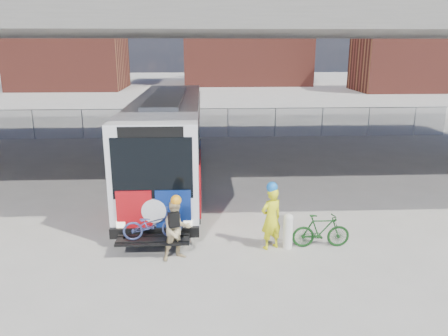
{
  "coord_description": "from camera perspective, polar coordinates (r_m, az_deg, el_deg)",
  "views": [
    {
      "loc": [
        -0.59,
        -15.08,
        5.62
      ],
      "look_at": [
        0.12,
        -0.86,
        1.6
      ],
      "focal_mm": 35.0,
      "sensor_mm": 36.0,
      "label": 1
    }
  ],
  "objects": [
    {
      "name": "bus",
      "position": [
        18.1,
        -7.28,
        4.45
      ],
      "size": [
        2.67,
        12.92,
        3.69
      ],
      "color": "silver",
      "rests_on": "ground"
    },
    {
      "name": "cyclist_tan",
      "position": [
        11.86,
        -6.18,
        -7.97
      ],
      "size": [
        1.0,
        0.9,
        1.84
      ],
      "rotation": [
        0.0,
        0.0,
        0.41
      ],
      "color": "tan",
      "rests_on": "ground"
    },
    {
      "name": "cyclist_hivis",
      "position": [
        12.43,
        6.18,
        -6.36
      ],
      "size": [
        0.79,
        0.68,
        1.99
      ],
      "rotation": [
        0.0,
        0.0,
        3.6
      ],
      "color": "yellow",
      "rests_on": "ground"
    },
    {
      "name": "chainlink_fence",
      "position": [
        27.41,
        -1.59,
        6.95
      ],
      "size": [
        30.0,
        0.06,
        30.0
      ],
      "color": "gray",
      "rests_on": "ground"
    },
    {
      "name": "ground",
      "position": [
        16.11,
        -0.57,
        -4.66
      ],
      "size": [
        160.0,
        160.0,
        0.0
      ],
      "primitive_type": "plane",
      "color": "#9E9991",
      "rests_on": "ground"
    },
    {
      "name": "brick_buildings",
      "position": [
        63.34,
        -1.24,
        15.57
      ],
      "size": [
        54.0,
        22.0,
        12.0
      ],
      "color": "brown",
      "rests_on": "ground"
    },
    {
      "name": "overpass",
      "position": [
        19.12,
        -1.13,
        18.53
      ],
      "size": [
        40.0,
        16.0,
        7.95
      ],
      "color": "#605E59",
      "rests_on": "ground"
    },
    {
      "name": "bike_parked",
      "position": [
        12.91,
        12.55,
        -8.02
      ],
      "size": [
        1.66,
        0.48,
        1.0
      ],
      "primitive_type": "imported",
      "rotation": [
        0.0,
        0.0,
        1.56
      ],
      "color": "#144016",
      "rests_on": "ground"
    },
    {
      "name": "bollard",
      "position": [
        12.67,
        8.37,
        -7.97
      ],
      "size": [
        0.27,
        0.27,
        1.04
      ],
      "color": "silver",
      "rests_on": "ground"
    }
  ]
}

